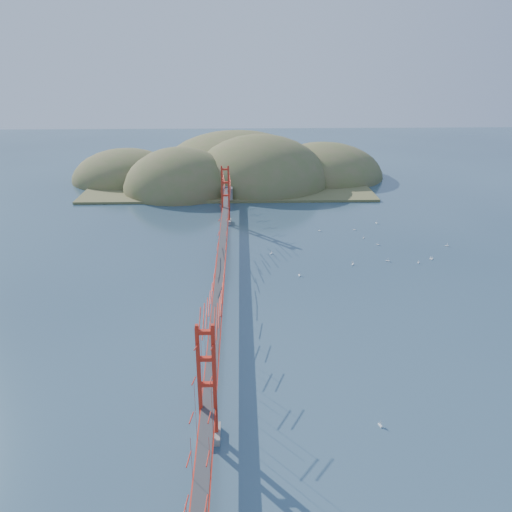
{
  "coord_description": "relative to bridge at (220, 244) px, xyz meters",
  "views": [
    {
      "loc": [
        3.14,
        -65.49,
        32.49
      ],
      "look_at": [
        5.12,
        0.0,
        5.24
      ],
      "focal_mm": 35.0,
      "sensor_mm": 36.0,
      "label": 1
    }
  ],
  "objects": [
    {
      "name": "ground",
      "position": [
        0.0,
        -0.18,
        -7.01
      ],
      "size": [
        320.0,
        320.0,
        0.0
      ],
      "primitive_type": "plane",
      "color": "#2A4355",
      "rests_on": "ground"
    },
    {
      "name": "bridge",
      "position": [
        0.0,
        0.0,
        0.0
      ],
      "size": [
        2.2,
        94.4,
        12.0
      ],
      "color": "gray",
      "rests_on": "ground"
    },
    {
      "name": "far_headlands",
      "position": [
        2.21,
        68.33,
        -7.01
      ],
      "size": [
        84.0,
        58.0,
        25.0
      ],
      "color": "brown",
      "rests_on": "ground"
    },
    {
      "name": "sailboat_15",
      "position": [
        30.33,
        28.83,
        -6.86
      ],
      "size": [
        0.64,
        0.64,
        0.7
      ],
      "color": "white",
      "rests_on": "ground"
    },
    {
      "name": "sailboat_10",
      "position": [
        15.84,
        -29.21,
        -6.86
      ],
      "size": [
        0.55,
        0.59,
        0.66
      ],
      "color": "white",
      "rests_on": "ground"
    },
    {
      "name": "sailboat_16",
      "position": [
        27.25,
        9.53,
        -6.86
      ],
      "size": [
        0.61,
        0.61,
        0.69
      ],
      "color": "white",
      "rests_on": "ground"
    },
    {
      "name": "sailboat_1",
      "position": [
        27.52,
        16.94,
        -6.87
      ],
      "size": [
        0.56,
        0.56,
        0.61
      ],
      "color": "white",
      "rests_on": "ground"
    },
    {
      "name": "sailboat_8",
      "position": [
        34.83,
        10.0,
        -6.86
      ],
      "size": [
        0.62,
        0.62,
        0.65
      ],
      "color": "white",
      "rests_on": "ground"
    },
    {
      "name": "sailboat_14",
      "position": [
        21.14,
        8.25,
        -6.85
      ],
      "size": [
        0.65,
        0.65,
        0.72
      ],
      "color": "white",
      "rests_on": "ground"
    },
    {
      "name": "sailboat_17",
      "position": [
        39.68,
        15.98,
        -6.86
      ],
      "size": [
        0.59,
        0.55,
        0.66
      ],
      "color": "white",
      "rests_on": "ground"
    },
    {
      "name": "sailboat_0",
      "position": [
        11.99,
        4.26,
        -6.85
      ],
      "size": [
        0.58,
        0.62,
        0.7
      ],
      "color": "white",
      "rests_on": "ground"
    },
    {
      "name": "sailboat_5",
      "position": [
        32.05,
        8.58,
        -6.87
      ],
      "size": [
        0.53,
        0.55,
        0.62
      ],
      "color": "white",
      "rests_on": "ground"
    },
    {
      "name": "sailboat_9",
      "position": [
        34.65,
        10.22,
        -6.87
      ],
      "size": [
        0.56,
        0.56,
        0.59
      ],
      "color": "white",
      "rests_on": "ground"
    },
    {
      "name": "sailboat_12",
      "position": [
        25.0,
        25.05,
        -6.87
      ],
      "size": [
        0.53,
        0.49,
        0.59
      ],
      "color": "white",
      "rests_on": "ground"
    },
    {
      "name": "sailboat_4",
      "position": [
        25.72,
        20.35,
        -6.87
      ],
      "size": [
        0.54,
        0.54,
        0.57
      ],
      "color": "white",
      "rests_on": "ground"
    },
    {
      "name": "sailboat_3",
      "position": [
        8.17,
        13.28,
        -6.86
      ],
      "size": [
        0.61,
        0.61,
        0.65
      ],
      "color": "white",
      "rests_on": "ground"
    },
    {
      "name": "sailboat_7",
      "position": [
        18.11,
        24.51,
        -6.87
      ],
      "size": [
        0.54,
        0.54,
        0.6
      ],
      "color": "white",
      "rests_on": "ground"
    }
  ]
}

